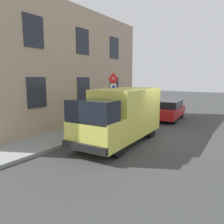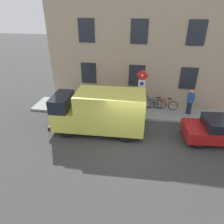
% 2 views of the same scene
% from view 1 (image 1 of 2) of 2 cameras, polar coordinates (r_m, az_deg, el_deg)
% --- Properties ---
extents(ground_plane, '(80.00, 80.00, 0.00)m').
position_cam_1_polar(ground_plane, '(11.52, 10.71, -6.37)').
color(ground_plane, '#383939').
extents(sidewalk_slab, '(2.14, 14.55, 0.14)m').
position_cam_1_polar(sidewalk_slab, '(13.31, -3.86, -3.86)').
color(sidewalk_slab, gray).
rests_on(sidewalk_slab, ground_plane).
extents(building_facade, '(0.75, 12.55, 7.20)m').
position_cam_1_polar(building_facade, '(13.91, -8.72, 11.24)').
color(building_facade, tan).
rests_on(building_facade, ground_plane).
extents(sign_post_stacked, '(0.20, 0.55, 3.09)m').
position_cam_1_polar(sign_post_stacked, '(12.86, 0.29, 5.00)').
color(sign_post_stacked, '#474C47').
rests_on(sign_post_stacked, sidewalk_slab).
extents(delivery_van, '(2.23, 5.41, 2.50)m').
position_cam_1_polar(delivery_van, '(10.09, 2.33, -0.64)').
color(delivery_van, '#DCD755').
rests_on(delivery_van, ground_plane).
extents(parked_hatchback, '(2.13, 4.15, 1.38)m').
position_cam_1_polar(parked_hatchback, '(16.33, 14.43, 0.61)').
color(parked_hatchback, '#AB1819').
rests_on(parked_hatchback, ground_plane).
extents(bicycle_red, '(0.46, 1.71, 0.89)m').
position_cam_1_polar(bicycle_red, '(15.21, -0.52, -0.54)').
color(bicycle_red, black).
rests_on(bicycle_red, sidewalk_slab).
extents(bicycle_blue, '(0.46, 1.72, 0.89)m').
position_cam_1_polar(bicycle_blue, '(14.58, -2.27, -0.96)').
color(bicycle_blue, black).
rests_on(bicycle_blue, sidewalk_slab).
extents(bicycle_purple, '(0.46, 1.71, 0.89)m').
position_cam_1_polar(bicycle_purple, '(13.96, -4.19, -1.42)').
color(bicycle_purple, black).
rests_on(bicycle_purple, sidewalk_slab).
extents(pedestrian, '(0.44, 0.48, 1.72)m').
position_cam_1_polar(pedestrian, '(16.18, 3.76, 2.01)').
color(pedestrian, '#262B47').
rests_on(pedestrian, sidewalk_slab).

